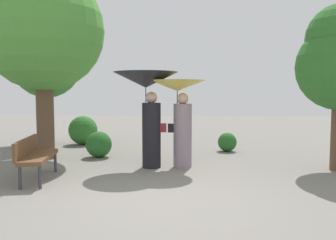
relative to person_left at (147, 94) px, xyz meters
The scene contains 9 objects.
ground_plane 2.89m from the person_left, 79.07° to the right, with size 40.00×40.00×0.00m, color slate.
person_left is the anchor object (origin of this frame).
person_right 0.77m from the person_left, ahead, with size 1.27×1.27×2.00m.
park_bench 2.71m from the person_left, 148.70° to the right, with size 0.72×1.56×0.83m.
tree_near_left 5.24m from the person_left, 136.61° to the left, with size 2.23×2.23×4.26m.
tree_mid_left 3.47m from the person_left, 161.26° to the left, with size 3.10×3.10×5.43m.
bush_path_left 2.27m from the person_left, 140.62° to the left, with size 0.69×0.69×0.69m, color #235B23.
bush_path_right 4.39m from the person_left, 126.24° to the left, with size 0.95×0.95×0.95m, color #2D6B28.
bush_behind_bench 3.39m from the person_left, 47.07° to the left, with size 0.55×0.55×0.55m, color #235B23.
Camera 1 is at (0.38, -5.59, 1.73)m, focal length 37.33 mm.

